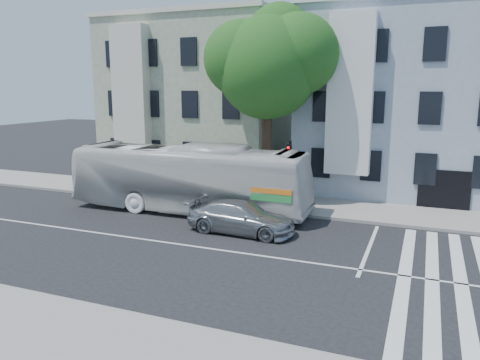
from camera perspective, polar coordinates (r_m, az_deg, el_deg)
The scene contains 10 objects.
ground at distance 19.51m, azimuth -4.98°, elevation -8.16°, with size 120.00×120.00×0.00m, color black.
sidewalk_far at distance 26.57m, azimuth 2.84°, elevation -2.68°, with size 80.00×4.00×0.15m, color gray.
sidewalk_near at distance 13.48m, azimuth -21.32°, elevation -17.93°, with size 80.00×4.00×0.15m, color gray.
building_left at distance 34.96m, azimuth -4.27°, elevation 9.65°, with size 12.00×10.00×11.00m, color gray.
building_right at distance 31.42m, azimuth 19.61°, elevation 8.86°, with size 12.00×10.00×11.00m, color #909BAB.
street_tree at distance 26.49m, azimuth 3.67°, elevation 14.19°, with size 7.30×5.90×11.10m.
bus at distance 24.62m, azimuth -6.22°, elevation 0.21°, with size 12.80×2.99×3.56m, color silver.
sedan at distance 21.14m, azimuth 0.11°, elevation -4.54°, with size 4.94×2.01×1.43m, color #A5A8AC.
hedge at distance 27.07m, azimuth -8.65°, elevation -1.61°, with size 8.50×0.84×0.70m, color #286320, non-canonical shape.
traffic_signal at distance 23.82m, azimuth 6.03°, elevation 1.53°, with size 0.40×0.52×3.83m.
Camera 1 is at (8.40, -16.37, 6.49)m, focal length 35.00 mm.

